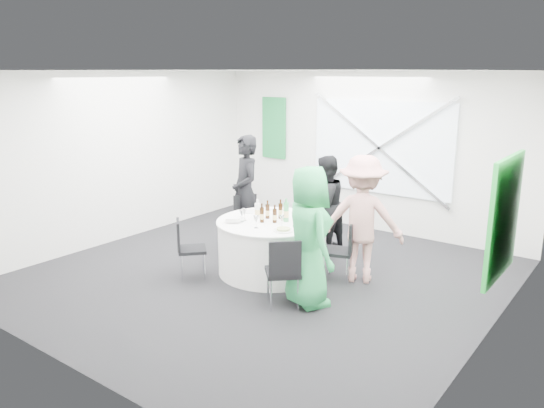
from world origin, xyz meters
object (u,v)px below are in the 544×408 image
Objects in this scene: person_woman_green at (308,237)px; green_water_bottle at (286,212)px; person_man_back_left at (246,192)px; person_man_back at (325,204)px; chair_back_right at (344,247)px; chair_front_right at (284,268)px; banquet_table at (272,246)px; chair_back at (316,223)px; chair_back_left at (248,219)px; chair_front_left at (186,244)px; clear_water_bottle at (258,211)px; person_woman_pink at (362,219)px.

person_woman_green reaches higher than green_water_bottle.
person_man_back_left is 1.28m from person_man_back.
chair_back_right is 0.46× the size of person_man_back_left.
chair_front_right is (-0.14, -1.22, 0.03)m from chair_back_right.
banquet_table is 1.25m from person_woman_green.
chair_back is 0.33m from person_man_back.
person_woman_green is (1.86, -1.12, 0.34)m from chair_back_left.
chair_back is at bearing -72.54° from chair_front_left.
chair_front_left is at bearing -146.37° from chair_back_left.
chair_back_right is (0.98, 0.33, 0.11)m from banquet_table.
chair_back_left reaches higher than chair_front_left.
person_woman_green reaches higher than clear_water_bottle.
chair_back is 2.60× the size of green_water_bottle.
banquet_table is at bearing -90.00° from chair_front_left.
chair_back is 0.96× the size of chair_front_right.
chair_back is 0.49× the size of person_woman_green.
person_man_back is at bearing -33.68° from person_woman_green.
chair_front_right reaches higher than chair_back_right.
person_woman_green is (0.15, 0.30, 0.34)m from chair_front_right.
chair_back is at bearing 71.10° from clear_water_bottle.
green_water_bottle is at bearing -93.10° from chair_front_left.
chair_front_left is at bearing -110.31° from chair_back.
person_man_back_left reaches higher than banquet_table.
chair_back_left is 0.58× the size of person_man_back.
banquet_table is 1.20m from chair_front_left.
green_water_bottle is (1.06, -0.44, 0.37)m from chair_back_left.
person_woman_green is at bearing 0.68° from person_man_back_left.
clear_water_bottle reaches higher than chair_back.
person_man_back_left is 1.06× the size of person_woman_pink.
person_woman_green is (0.01, -0.92, 0.38)m from chair_back_right.
chair_front_left is at bearing -43.77° from chair_front_right.
clear_water_bottle is (-0.35, -1.03, 0.37)m from chair_back.
chair_back_left is (-0.97, -0.50, 0.02)m from chair_back.
person_man_back is (0.04, 0.17, 0.28)m from chair_back.
banquet_table is 1.03m from chair_back_left.
person_woman_green reaches higher than banquet_table.
chair_back is at bearing 84.82° from banquet_table.
person_woman_pink is at bearing -67.76° from person_woman_green.
chair_back_left is 1.86m from chair_back_right.
chair_front_right is 2.71× the size of green_water_bottle.
person_man_back_left reaches higher than clear_water_bottle.
chair_back is 1.23m from person_man_back_left.
chair_front_right is at bearing -39.17° from clear_water_bottle.
chair_back_right reaches higher than banquet_table.
chair_back is 1.03m from green_water_bottle.
person_man_back is at bearing 81.35° from chair_back.
person_man_back_left reaches higher than chair_back_left.
person_woman_green is at bearing -55.98° from chair_back.
chair_back_left is 2.23m from chair_front_right.
person_man_back_left is at bearing -40.17° from chair_front_left.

